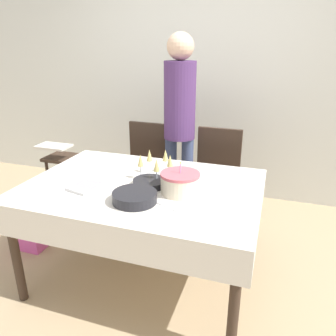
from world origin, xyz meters
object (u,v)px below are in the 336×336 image
object	(u,v)px
champagne_tray	(157,167)
dining_chair_far_right	(215,177)
person_standing	(180,114)
gift_bag	(29,232)
plate_stack_dessert	(150,182)
high_chair	(61,164)
birthday_cake	(180,183)
plate_stack_main	(135,197)
dining_chair_far_left	(145,169)

from	to	relation	value
champagne_tray	dining_chair_far_right	bearing A→B (deg)	67.55
person_standing	gift_bag	distance (m)	1.65
plate_stack_dessert	high_chair	world-z (taller)	plate_stack_dessert
champagne_tray	plate_stack_dessert	distance (m)	0.16
gift_bag	birthday_cake	bearing A→B (deg)	-3.55
dining_chair_far_right	plate_stack_main	size ratio (longest dim) A/B	3.51
birthday_cake	person_standing	world-z (taller)	person_standing
birthday_cake	champagne_tray	bearing A→B (deg)	139.64
dining_chair_far_left	high_chair	world-z (taller)	dining_chair_far_left
birthday_cake	champagne_tray	world-z (taller)	birthday_cake
birthday_cake	high_chair	xyz separation A→B (m)	(-1.54, 0.85, -0.34)
plate_stack_main	person_standing	distance (m)	1.20
dining_chair_far_left	gift_bag	xyz separation A→B (m)	(-0.74, -0.83, -0.37)
champagne_tray	plate_stack_main	distance (m)	0.41
high_chair	gift_bag	distance (m)	0.85
dining_chair_far_left	gift_bag	world-z (taller)	dining_chair_far_left
birthday_cake	high_chair	world-z (taller)	birthday_cake
plate_stack_dessert	gift_bag	xyz separation A→B (m)	(-1.13, 0.04, -0.63)
dining_chair_far_right	high_chair	bearing A→B (deg)	-177.59
dining_chair_far_right	birthday_cake	xyz separation A→B (m)	(-0.07, -0.92, 0.31)
high_chair	gift_bag	world-z (taller)	high_chair
champagne_tray	birthday_cake	bearing A→B (deg)	-40.36
champagne_tray	gift_bag	size ratio (longest dim) A/B	1.04
dining_chair_far_left	high_chair	bearing A→B (deg)	-175.78
dining_chair_far_left	birthday_cake	xyz separation A→B (m)	(0.62, -0.92, 0.31)
high_chair	gift_bag	size ratio (longest dim) A/B	2.39
dining_chair_far_right	gift_bag	bearing A→B (deg)	-149.76
birthday_cake	plate_stack_dessert	size ratio (longest dim) A/B	1.12
dining_chair_far_left	plate_stack_dessert	bearing A→B (deg)	-65.50
dining_chair_far_right	champagne_tray	world-z (taller)	dining_chair_far_right
person_standing	champagne_tray	bearing A→B (deg)	-85.48
plate_stack_dessert	high_chair	bearing A→B (deg)	148.56
dining_chair_far_left	champagne_tray	distance (m)	0.88
champagne_tray	person_standing	world-z (taller)	person_standing
high_chair	gift_bag	bearing A→B (deg)	-76.79
plate_stack_main	gift_bag	xyz separation A→B (m)	(-1.14, 0.30, -0.64)
dining_chair_far_right	high_chair	world-z (taller)	dining_chair_far_right
dining_chair_far_left	birthday_cake	distance (m)	1.15
champagne_tray	plate_stack_dessert	size ratio (longest dim) A/B	1.38
high_chair	champagne_tray	bearing A→B (deg)	-26.54
dining_chair_far_right	champagne_tray	xyz separation A→B (m)	(-0.30, -0.72, 0.32)
birthday_cake	champagne_tray	size ratio (longest dim) A/B	0.81
person_standing	gift_bag	xyz separation A→B (m)	(-1.07, -0.87, -0.92)
dining_chair_far_right	high_chair	size ratio (longest dim) A/B	1.34
champagne_tray	high_chair	xyz separation A→B (m)	(-1.31, 0.65, -0.36)
dining_chair_far_left	high_chair	xyz separation A→B (m)	(-0.92, -0.07, -0.04)
plate_stack_dessert	plate_stack_main	bearing A→B (deg)	-88.95
plate_stack_main	person_standing	world-z (taller)	person_standing
dining_chair_far_right	plate_stack_main	world-z (taller)	dining_chair_far_right
plate_stack_main	high_chair	distance (m)	1.72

